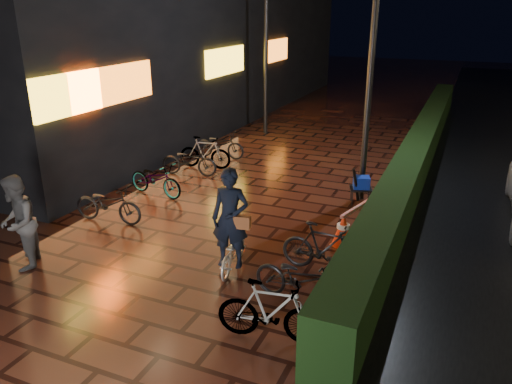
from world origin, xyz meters
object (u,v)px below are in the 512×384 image
at_px(bystander_person, 18,223).
at_px(cyclist, 231,234).
at_px(traffic_barrier, 358,220).
at_px(cart_assembly, 361,184).

distance_m(bystander_person, cyclist, 3.72).
height_order(cyclist, traffic_barrier, cyclist).
distance_m(cyclist, traffic_barrier, 2.90).
relative_size(cyclist, cart_assembly, 1.98).
bearing_deg(cart_assembly, bystander_person, -131.90).
bearing_deg(cyclist, cart_assembly, 70.99).
bearing_deg(bystander_person, traffic_barrier, 90.54).
relative_size(bystander_person, traffic_barrier, 1.05).
bearing_deg(traffic_barrier, cart_assembly, 100.86).
height_order(traffic_barrier, cart_assembly, cart_assembly).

